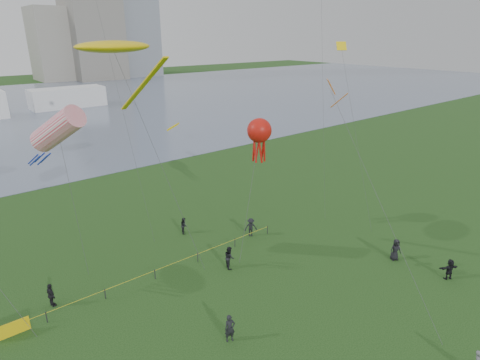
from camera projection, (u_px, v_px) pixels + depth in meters
ground_plane at (341, 343)px, 24.95m from camera, size 400.00×400.00×0.00m
lake at (7, 112)px, 97.75m from camera, size 400.00×120.00×0.08m
building_mid at (93, 31)px, 163.62m from camera, size 20.00×20.00×38.00m
building_low at (54, 44)px, 161.41m from camera, size 16.00×18.00×28.00m
pavilion_right at (68, 98)px, 103.74m from camera, size 18.00×7.00×5.00m
fence at (75, 304)px, 27.67m from camera, size 24.07×0.07×1.05m
spectator_a at (229, 257)px, 32.71m from camera, size 1.03×1.14×1.91m
spectator_b at (251, 227)px, 37.86m from camera, size 1.36×1.18×1.83m
spectator_c at (51, 295)px, 28.07m from camera, size 0.62×1.11×1.79m
spectator_d at (395, 250)px, 33.88m from camera, size 1.10×0.98×1.90m
spectator_e at (449, 269)px, 31.23m from camera, size 1.63×1.17×1.70m
spectator_f at (230, 328)px, 24.86m from camera, size 0.78×0.63×1.86m
spectator_g at (184, 225)px, 38.47m from camera, size 0.91×0.97×1.60m
kite_stingray at (114, 47)px, 28.87m from camera, size 6.23×10.21×17.68m
kite_windsock at (58, 129)px, 28.56m from camera, size 4.22×5.05×13.60m
kite_octopus at (259, 131)px, 36.02m from camera, size 6.35×4.72×11.06m
kite_delta at (337, 99)px, 31.73m from camera, size 4.84×14.10×14.70m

